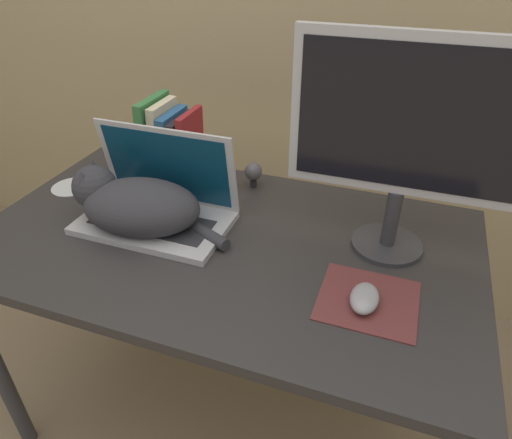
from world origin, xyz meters
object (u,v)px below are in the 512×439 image
at_px(laptop, 158,205).
at_px(computer_mouse, 364,298).
at_px(book_row, 171,143).
at_px(external_monitor, 408,134).
at_px(cd_disc, 72,187).
at_px(cat, 135,204).
at_px(webcam, 253,172).

bearing_deg(laptop, computer_mouse, -14.14).
bearing_deg(book_row, external_monitor, -13.19).
bearing_deg(computer_mouse, cd_disc, 166.94).
distance_m(cat, computer_mouse, 0.61).
height_order(computer_mouse, cd_disc, computer_mouse).
bearing_deg(cd_disc, cat, -21.41).
bearing_deg(cd_disc, computer_mouse, -13.06).
xyz_separation_m(cat, book_row, (-0.05, 0.30, 0.04)).
bearing_deg(book_row, laptop, -70.14).
relative_size(cat, external_monitor, 0.85).
bearing_deg(external_monitor, laptop, -171.87).
relative_size(cat, book_row, 1.77).
height_order(cat, cd_disc, cat).
xyz_separation_m(computer_mouse, book_row, (-0.65, 0.39, 0.09)).
height_order(laptop, cat, laptop).
height_order(external_monitor, book_row, external_monitor).
xyz_separation_m(laptop, book_row, (-0.09, 0.24, 0.06)).
bearing_deg(cat, external_monitor, 12.38).
bearing_deg(book_row, cat, -79.87).
height_order(cat, webcam, cat).
bearing_deg(computer_mouse, external_monitor, 84.52).
bearing_deg(webcam, cat, -123.64).
bearing_deg(laptop, cat, -123.42).
distance_m(laptop, cat, 0.07).
distance_m(cat, external_monitor, 0.68).
distance_m(book_row, webcam, 0.27).
xyz_separation_m(computer_mouse, cd_disc, (-0.91, 0.21, -0.02)).
distance_m(computer_mouse, book_row, 0.76).
bearing_deg(webcam, cd_disc, -159.77).
relative_size(cat, computer_mouse, 4.56).
bearing_deg(external_monitor, computer_mouse, -95.48).
height_order(laptop, external_monitor, external_monitor).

